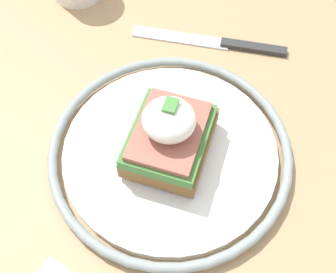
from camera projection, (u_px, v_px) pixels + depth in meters
dining_table at (167, 205)px, 0.53m from camera, size 1.06×0.77×0.72m
plate at (168, 150)px, 0.44m from camera, size 0.25×0.25×0.02m
sandwich at (169, 135)px, 0.40m from camera, size 0.10×0.08×0.07m
knife at (221, 43)px, 0.52m from camera, size 0.04×0.19×0.01m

